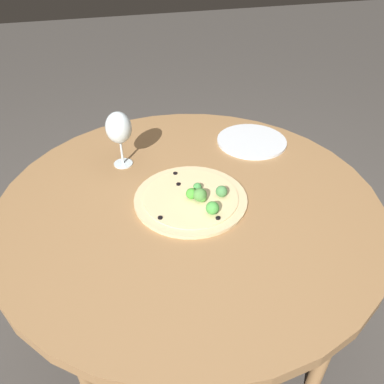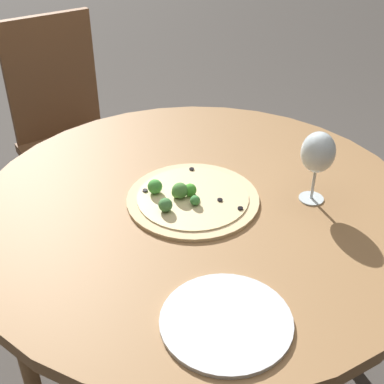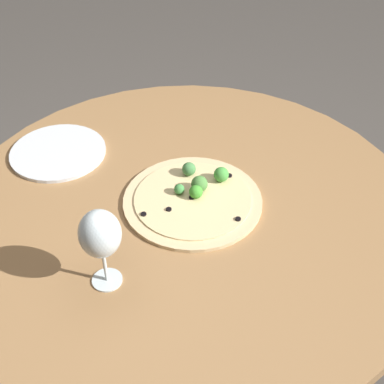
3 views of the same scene
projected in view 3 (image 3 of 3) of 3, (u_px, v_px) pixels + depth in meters
name	position (u px, v px, depth m)	size (l,w,h in m)	color
ground_plane	(188.00, 363.00, 1.82)	(12.00, 12.00, 0.00)	#4C4742
dining_table	(186.00, 221.00, 1.38)	(1.19, 1.19, 0.73)	olive
pizza	(193.00, 196.00, 1.35)	(0.35, 0.35, 0.06)	#DBBC89
wine_glass	(100.00, 235.00, 1.06)	(0.09, 0.09, 0.20)	silver
plate_near	(58.00, 152.00, 1.50)	(0.27, 0.27, 0.01)	silver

